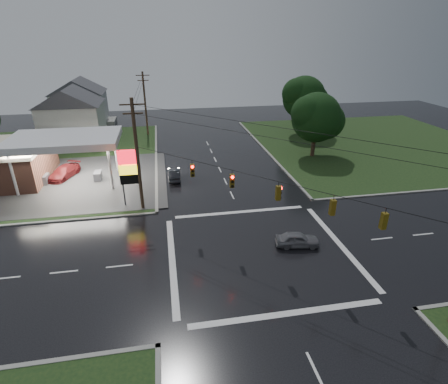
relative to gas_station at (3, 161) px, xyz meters
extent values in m
plane|color=black|center=(25.68, -19.70, -2.55)|extent=(120.00, 120.00, 0.00)
cube|color=black|center=(-0.32, 6.30, -2.51)|extent=(36.00, 36.00, 0.08)
cube|color=black|center=(51.68, 6.30, -2.51)|extent=(36.00, 36.00, 0.08)
cube|color=#2D2D2D|center=(5.68, -1.70, -2.46)|extent=(26.00, 18.00, 0.02)
cylinder|color=silver|center=(2.68, -4.70, -0.05)|extent=(0.30, 0.30, 5.00)
cylinder|color=silver|center=(12.68, -4.70, -0.05)|extent=(0.30, 0.30, 5.00)
cylinder|color=silver|center=(2.68, 1.30, -0.05)|extent=(0.30, 0.30, 5.00)
cylinder|color=silver|center=(12.68, 1.30, -0.05)|extent=(0.30, 0.30, 5.00)
cube|color=silver|center=(7.68, -1.70, 2.65)|extent=(12.00, 8.00, 0.80)
cube|color=white|center=(7.68, -1.70, 2.23)|extent=(11.40, 7.40, 0.04)
cube|color=#59595E|center=(4.68, -1.70, -2.00)|extent=(0.80, 1.60, 1.10)
cube|color=#59595E|center=(10.68, -1.70, -2.00)|extent=(0.80, 1.60, 1.10)
cylinder|color=#59595E|center=(14.38, -9.20, 0.45)|extent=(0.16, 0.16, 6.00)
cylinder|color=#59595E|center=(15.98, -9.20, 0.45)|extent=(0.16, 0.16, 6.00)
cube|color=red|center=(15.18, -9.20, 2.65)|extent=(2.00, 0.35, 1.40)
cube|color=yellow|center=(15.18, -9.20, 1.35)|extent=(2.00, 0.35, 1.00)
cube|color=black|center=(15.18, -9.20, 0.35)|extent=(2.00, 0.35, 1.00)
cylinder|color=#382619|center=(16.18, -10.20, 2.95)|extent=(0.32, 0.32, 11.00)
cube|color=#382619|center=(16.18, -10.20, 7.85)|extent=(2.20, 0.12, 0.12)
cube|color=#382619|center=(16.18, -10.20, 7.05)|extent=(1.80, 0.12, 0.12)
cylinder|color=#382619|center=(16.18, 18.30, 2.70)|extent=(0.32, 0.32, 10.50)
cube|color=#382619|center=(16.18, 18.30, 7.35)|extent=(2.20, 0.12, 0.12)
cube|color=#382619|center=(16.18, 18.30, 6.55)|extent=(1.80, 0.12, 0.12)
cube|color=#59470C|center=(20.93, -14.95, 3.05)|extent=(0.34, 0.34, 1.10)
cylinder|color=#FF0C07|center=(20.93, -15.15, 3.43)|extent=(0.22, 0.08, 0.22)
cube|color=#59470C|center=(23.78, -17.80, 3.05)|extent=(0.34, 0.34, 1.10)
cylinder|color=#FF0C07|center=(23.78, -18.00, 3.43)|extent=(0.22, 0.08, 0.22)
cube|color=#59470C|center=(26.63, -20.65, 3.05)|extent=(0.34, 0.34, 1.10)
cylinder|color=#FF0C07|center=(26.83, -20.65, 3.43)|extent=(0.08, 0.22, 0.22)
cube|color=#59470C|center=(29.48, -23.50, 3.05)|extent=(0.34, 0.34, 1.10)
cylinder|color=#FF0C07|center=(29.48, -23.30, 3.43)|extent=(0.22, 0.08, 0.22)
cube|color=#59470C|center=(31.76, -25.78, 3.05)|extent=(0.34, 0.34, 1.10)
cylinder|color=#FF0C07|center=(31.76, -25.58, 3.43)|extent=(0.22, 0.08, 0.22)
cube|color=silver|center=(4.68, 16.30, 0.45)|extent=(9.00, 8.00, 6.00)
cube|color=gray|center=(9.98, 16.30, -2.15)|extent=(1.60, 4.80, 0.80)
cube|color=silver|center=(3.68, 28.30, 0.45)|extent=(9.00, 8.00, 6.00)
cube|color=gray|center=(8.98, 28.30, -2.15)|extent=(1.60, 4.80, 0.80)
cylinder|color=black|center=(39.68, 2.30, -0.03)|extent=(0.56, 0.56, 5.04)
sphere|color=black|center=(39.68, 2.30, 3.03)|extent=(6.80, 6.80, 6.80)
sphere|color=black|center=(41.38, 2.60, 2.40)|extent=(5.10, 5.10, 5.10)
sphere|color=black|center=(38.32, 1.90, 3.75)|extent=(4.76, 4.76, 4.76)
cylinder|color=black|center=(42.68, 14.30, 0.25)|extent=(0.56, 0.56, 5.60)
sphere|color=black|center=(42.68, 14.30, 3.65)|extent=(7.20, 7.20, 7.20)
sphere|color=black|center=(44.48, 14.60, 2.95)|extent=(5.40, 5.40, 5.40)
sphere|color=black|center=(41.24, 13.90, 4.45)|extent=(5.04, 5.04, 5.04)
imported|color=black|center=(19.70, -3.01, -1.91)|extent=(1.40, 3.90, 1.28)
imported|color=slate|center=(29.03, -19.42, -1.93)|extent=(3.80, 2.01, 1.23)
imported|color=maroon|center=(6.47, -0.06, -1.82)|extent=(3.68, 5.37, 1.44)
camera|label=1|loc=(18.66, -42.62, 13.66)|focal=28.00mm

